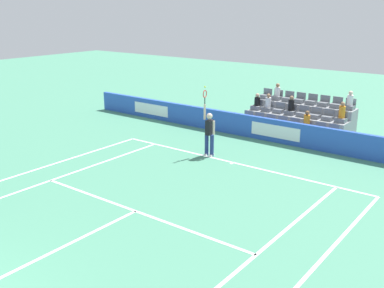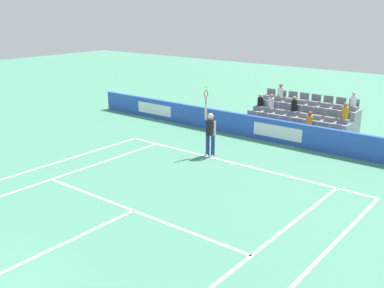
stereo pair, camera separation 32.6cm
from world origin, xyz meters
The scene contains 11 objects.
line_baseline centered at (0.00, -11.89, 0.00)m, with size 10.97×0.10×0.01m, color white.
line_service centered at (0.00, -6.40, 0.00)m, with size 8.23×0.10×0.01m, color white.
line_centre_service centered at (0.00, -3.20, 0.00)m, with size 0.10×6.40×0.01m, color white.
line_singles_sideline_left centered at (4.12, -5.95, 0.00)m, with size 0.10×11.89×0.01m, color white.
line_singles_sideline_right centered at (-4.12, -5.95, 0.00)m, with size 0.10×11.89×0.01m, color white.
line_doubles_sideline_left centered at (5.49, -5.95, 0.00)m, with size 0.10×11.89×0.01m, color white.
line_doubles_sideline_right centered at (-5.49, -5.95, 0.00)m, with size 0.10×11.89×0.01m, color white.
line_centre_mark centered at (0.00, -11.79, 0.00)m, with size 0.10×0.20×0.01m, color white.
sponsor_barrier centered at (0.00, -15.43, 0.52)m, with size 22.37×0.22×1.03m.
tennis_player centered at (1.28, -12.03, 0.99)m, with size 0.53×0.39×2.85m.
stadium_stand centered at (0.00, -17.75, 0.55)m, with size 4.96×2.85×2.13m.
Camera 1 is at (-8.83, 2.42, 5.89)m, focal length 42.38 mm.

